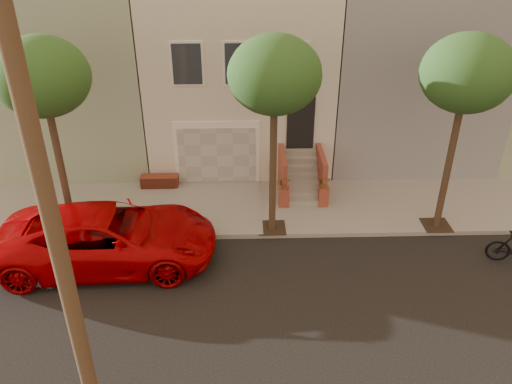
{
  "coord_description": "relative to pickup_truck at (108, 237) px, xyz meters",
  "views": [
    {
      "loc": [
        0.07,
        -10.1,
        9.35
      ],
      "look_at": [
        0.45,
        3.0,
        2.02
      ],
      "focal_mm": 35.43,
      "sensor_mm": 36.0,
      "label": 1
    }
  ],
  "objects": [
    {
      "name": "ground",
      "position": [
        3.96,
        -2.43,
        -0.89
      ],
      "size": [
        90.0,
        90.0,
        0.0
      ],
      "primitive_type": "plane",
      "color": "black",
      "rests_on": "ground"
    },
    {
      "name": "sidewalk",
      "position": [
        3.96,
        2.92,
        -0.81
      ],
      "size": [
        40.0,
        3.7,
        0.15
      ],
      "primitive_type": "cube",
      "color": "gray",
      "rests_on": "ground"
    },
    {
      "name": "house_row",
      "position": [
        3.96,
        8.76,
        2.76
      ],
      "size": [
        33.1,
        11.7,
        7.0
      ],
      "color": "beige",
      "rests_on": "sidewalk"
    },
    {
      "name": "tree_left",
      "position": [
        -1.54,
        1.47,
        4.37
      ],
      "size": [
        2.7,
        2.57,
        6.3
      ],
      "color": "#2D2116",
      "rests_on": "sidewalk"
    },
    {
      "name": "tree_mid",
      "position": [
        4.96,
        1.47,
        4.37
      ],
      "size": [
        2.7,
        2.57,
        6.3
      ],
      "color": "#2D2116",
      "rests_on": "sidewalk"
    },
    {
      "name": "tree_right",
      "position": [
        10.46,
        1.47,
        4.37
      ],
      "size": [
        2.7,
        2.57,
        6.3
      ],
      "color": "#2D2116",
      "rests_on": "sidewalk"
    },
    {
      "name": "pickup_truck",
      "position": [
        0.0,
        0.0,
        0.0
      ],
      "size": [
        6.49,
        3.19,
        1.77
      ],
      "primitive_type": "imported",
      "rotation": [
        0.0,
        0.0,
        1.61
      ],
      "color": "#B50106",
      "rests_on": "ground"
    }
  ]
}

